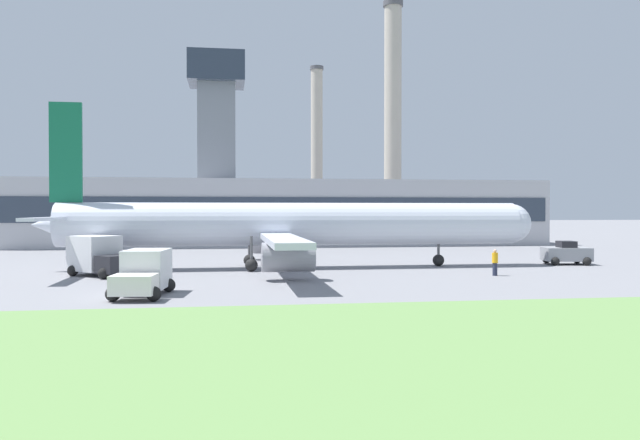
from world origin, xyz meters
The scene contains 9 objects.
ground_plane centered at (0.00, 0.00, 0.00)m, with size 400.00×400.00×0.00m, color gray.
terminal_building centered at (-0.54, 31.86, 4.50)m, with size 62.59×15.55×23.06m.
smokestack_left centered at (9.03, 64.51, 14.94)m, with size 2.39×2.39×29.69m.
smokestack_right centered at (21.82, 60.40, 20.35)m, with size 3.46×3.46×40.41m.
airplane centered at (-2.29, -0.17, 3.11)m, with size 36.28×29.90×11.62m.
pushback_tug centered at (19.27, -0.32, 0.82)m, with size 3.72×3.03×1.81m.
baggage_truck centered at (-10.74, -13.55, 1.09)m, with size 2.92×4.97×2.23m.
fuel_truck centered at (-14.77, -3.66, 1.24)m, with size 4.90×4.82×2.55m.
ground_crew_person centered at (10.31, -7.33, 0.87)m, with size 0.51×0.51×1.70m.
Camera 1 is at (-6.65, -45.13, 4.21)m, focal length 35.00 mm.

